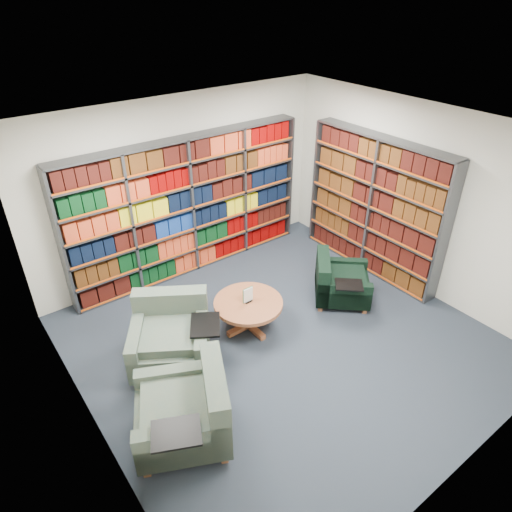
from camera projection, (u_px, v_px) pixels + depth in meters
room_shell at (286, 252)px, 5.43m from camera, size 5.02×5.02×2.82m
bookshelf_back at (189, 207)px, 7.18m from camera, size 4.00×0.28×2.20m
bookshelf_right at (374, 207)px, 7.20m from camera, size 0.28×2.50×2.20m
chair_teal_left at (171, 336)px, 5.73m from camera, size 1.29×1.29×0.85m
chair_green_right at (337, 283)px, 6.82m from camera, size 1.10×1.10×0.71m
chair_teal_front at (190, 412)px, 4.73m from camera, size 1.25×1.26×0.85m
coffee_table at (248, 307)px, 6.22m from camera, size 0.94×0.94×0.66m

